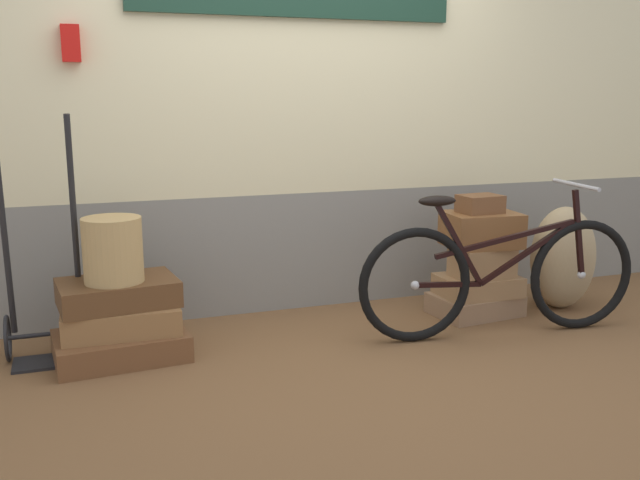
{
  "coord_description": "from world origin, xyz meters",
  "views": [
    {
      "loc": [
        -1.4,
        -3.55,
        1.4
      ],
      "look_at": [
        -0.1,
        0.13,
        0.59
      ],
      "focal_mm": 39.73,
      "sensor_mm": 36.0,
      "label": 1
    }
  ],
  "objects_px": {
    "burlap_sack": "(563,258)",
    "bicycle": "(500,276)",
    "suitcase_2": "(118,292)",
    "wicker_basket": "(113,250)",
    "suitcase_4": "(478,285)",
    "suitcase_5": "(482,262)",
    "luggage_trolley": "(45,300)",
    "suitcase_1": "(121,320)",
    "suitcase_3": "(475,304)",
    "suitcase_7": "(480,204)",
    "suitcase_0": "(121,346)",
    "suitcase_6": "(482,229)"
  },
  "relations": [
    {
      "from": "burlap_sack",
      "to": "bicycle",
      "type": "xyz_separation_m",
      "value": [
        -0.7,
        -0.33,
        0.02
      ]
    },
    {
      "from": "suitcase_2",
      "to": "wicker_basket",
      "type": "relative_size",
      "value": 1.76
    },
    {
      "from": "suitcase_4",
      "to": "suitcase_5",
      "type": "bearing_deg",
      "value": -84.38
    },
    {
      "from": "luggage_trolley",
      "to": "suitcase_1",
      "type": "bearing_deg",
      "value": -19.57
    },
    {
      "from": "suitcase_3",
      "to": "suitcase_7",
      "type": "relative_size",
      "value": 2.07
    },
    {
      "from": "bicycle",
      "to": "suitcase_7",
      "type": "bearing_deg",
      "value": 76.96
    },
    {
      "from": "suitcase_4",
      "to": "wicker_basket",
      "type": "relative_size",
      "value": 1.44
    },
    {
      "from": "suitcase_7",
      "to": "bicycle",
      "type": "distance_m",
      "value": 0.54
    },
    {
      "from": "suitcase_4",
      "to": "bicycle",
      "type": "relative_size",
      "value": 0.29
    },
    {
      "from": "suitcase_0",
      "to": "suitcase_3",
      "type": "height_order",
      "value": "suitcase_0"
    },
    {
      "from": "wicker_basket",
      "to": "luggage_trolley",
      "type": "bearing_deg",
      "value": 161.73
    },
    {
      "from": "suitcase_3",
      "to": "burlap_sack",
      "type": "relative_size",
      "value": 0.78
    },
    {
      "from": "suitcase_0",
      "to": "suitcase_3",
      "type": "distance_m",
      "value": 2.21
    },
    {
      "from": "suitcase_1",
      "to": "wicker_basket",
      "type": "distance_m",
      "value": 0.38
    },
    {
      "from": "suitcase_2",
      "to": "suitcase_3",
      "type": "distance_m",
      "value": 2.23
    },
    {
      "from": "suitcase_2",
      "to": "bicycle",
      "type": "xyz_separation_m",
      "value": [
        2.12,
        -0.4,
        0.0
      ]
    },
    {
      "from": "suitcase_7",
      "to": "wicker_basket",
      "type": "distance_m",
      "value": 2.23
    },
    {
      "from": "suitcase_6",
      "to": "suitcase_0",
      "type": "bearing_deg",
      "value": -174.06
    },
    {
      "from": "burlap_sack",
      "to": "luggage_trolley",
      "type": "bearing_deg",
      "value": 177.14
    },
    {
      "from": "suitcase_0",
      "to": "wicker_basket",
      "type": "height_order",
      "value": "wicker_basket"
    },
    {
      "from": "luggage_trolley",
      "to": "burlap_sack",
      "type": "bearing_deg",
      "value": -2.86
    },
    {
      "from": "suitcase_0",
      "to": "bicycle",
      "type": "distance_m",
      "value": 2.17
    },
    {
      "from": "suitcase_3",
      "to": "suitcase_1",
      "type": "bearing_deg",
      "value": 174.97
    },
    {
      "from": "suitcase_6",
      "to": "luggage_trolley",
      "type": "height_order",
      "value": "luggage_trolley"
    },
    {
      "from": "suitcase_0",
      "to": "suitcase_4",
      "type": "distance_m",
      "value": 2.22
    },
    {
      "from": "suitcase_2",
      "to": "suitcase_3",
      "type": "xyz_separation_m",
      "value": [
        2.21,
        -0.01,
        -0.29
      ]
    },
    {
      "from": "suitcase_4",
      "to": "suitcase_6",
      "type": "distance_m",
      "value": 0.36
    },
    {
      "from": "suitcase_1",
      "to": "suitcase_7",
      "type": "xyz_separation_m",
      "value": [
        2.2,
        0.03,
        0.51
      ]
    },
    {
      "from": "suitcase_5",
      "to": "burlap_sack",
      "type": "bearing_deg",
      "value": -4.67
    },
    {
      "from": "bicycle",
      "to": "suitcase_0",
      "type": "bearing_deg",
      "value": 170.77
    },
    {
      "from": "suitcase_1",
      "to": "bicycle",
      "type": "xyz_separation_m",
      "value": [
        2.11,
        -0.36,
        0.14
      ]
    },
    {
      "from": "burlap_sack",
      "to": "suitcase_1",
      "type": "bearing_deg",
      "value": 179.46
    },
    {
      "from": "wicker_basket",
      "to": "suitcase_5",
      "type": "bearing_deg",
      "value": -0.69
    },
    {
      "from": "suitcase_1",
      "to": "suitcase_6",
      "type": "relative_size",
      "value": 1.36
    },
    {
      "from": "suitcase_1",
      "to": "bicycle",
      "type": "relative_size",
      "value": 0.35
    },
    {
      "from": "suitcase_3",
      "to": "suitcase_6",
      "type": "relative_size",
      "value": 1.18
    },
    {
      "from": "suitcase_0",
      "to": "luggage_trolley",
      "type": "distance_m",
      "value": 0.47
    },
    {
      "from": "suitcase_0",
      "to": "burlap_sack",
      "type": "distance_m",
      "value": 2.84
    },
    {
      "from": "suitcase_0",
      "to": "suitcase_1",
      "type": "relative_size",
      "value": 1.12
    },
    {
      "from": "suitcase_6",
      "to": "suitcase_7",
      "type": "relative_size",
      "value": 1.75
    },
    {
      "from": "suitcase_6",
      "to": "suitcase_1",
      "type": "bearing_deg",
      "value": -174.33
    },
    {
      "from": "suitcase_7",
      "to": "bicycle",
      "type": "bearing_deg",
      "value": -106.98
    },
    {
      "from": "suitcase_4",
      "to": "suitcase_6",
      "type": "xyz_separation_m",
      "value": [
        0.01,
        0.0,
        0.36
      ]
    },
    {
      "from": "suitcase_0",
      "to": "luggage_trolley",
      "type": "bearing_deg",
      "value": 153.66
    },
    {
      "from": "suitcase_4",
      "to": "bicycle",
      "type": "xyz_separation_m",
      "value": [
        -0.1,
        -0.38,
        0.16
      ]
    },
    {
      "from": "suitcase_3",
      "to": "burlap_sack",
      "type": "distance_m",
      "value": 0.68
    },
    {
      "from": "suitcase_0",
      "to": "suitcase_7",
      "type": "bearing_deg",
      "value": -3.87
    },
    {
      "from": "suitcase_6",
      "to": "wicker_basket",
      "type": "distance_m",
      "value": 2.24
    },
    {
      "from": "suitcase_5",
      "to": "bicycle",
      "type": "xyz_separation_m",
      "value": [
        -0.1,
        -0.34,
        0.0
      ]
    },
    {
      "from": "suitcase_2",
      "to": "burlap_sack",
      "type": "xyz_separation_m",
      "value": [
        2.83,
        -0.07,
        -0.01
      ]
    }
  ]
}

